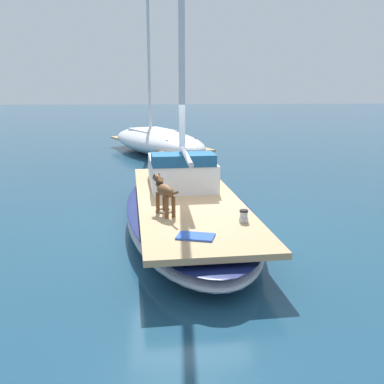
{
  "coord_description": "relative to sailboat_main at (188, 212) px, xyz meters",
  "views": [
    {
      "loc": [
        -0.72,
        -8.89,
        2.92
      ],
      "look_at": [
        0.0,
        -1.0,
        1.01
      ],
      "focal_mm": 41.78,
      "sensor_mm": 36.0,
      "label": 1
    }
  ],
  "objects": [
    {
      "name": "moored_boat_far_astern",
      "position": [
        -0.46,
        10.41,
        0.22
      ],
      "size": [
        5.17,
        7.47,
        7.03
      ],
      "color": "white",
      "rests_on": "ground"
    },
    {
      "name": "mast_main",
      "position": [
        -0.04,
        0.75,
        3.57
      ],
      "size": [
        0.14,
        2.27,
        7.23
      ],
      "color": "silver",
      "rests_on": "sailboat_main"
    },
    {
      "name": "coiled_rope",
      "position": [
        -0.52,
        -1.02,
        0.35
      ],
      "size": [
        0.32,
        0.32,
        0.04
      ],
      "primitive_type": "torus",
      "color": "beige",
      "rests_on": "sailboat_main"
    },
    {
      "name": "ground_plane",
      "position": [
        0.0,
        0.0,
        -0.34
      ],
      "size": [
        120.0,
        120.0,
        0.0
      ],
      "primitive_type": "plane",
      "color": "navy"
    },
    {
      "name": "cabin_house",
      "position": [
        -0.06,
        1.12,
        0.67
      ],
      "size": [
        1.5,
        2.28,
        0.84
      ],
      "color": "silver",
      "rests_on": "sailboat_main"
    },
    {
      "name": "sailboat_main",
      "position": [
        0.0,
        0.0,
        0.0
      ],
      "size": [
        2.86,
        7.35,
        0.66
      ],
      "color": "#B2B7C1",
      "rests_on": "ground"
    },
    {
      "name": "deck_towel",
      "position": [
        -0.08,
        -2.49,
        0.34
      ],
      "size": [
        0.64,
        0.51,
        0.03
      ],
      "primitive_type": "cube",
      "rotation": [
        0.0,
        0.0,
        -0.3
      ],
      "color": "blue",
      "rests_on": "sailboat_main"
    },
    {
      "name": "deck_winch",
      "position": [
        0.8,
        -1.79,
        0.42
      ],
      "size": [
        0.16,
        0.16,
        0.21
      ],
      "color": "#B7B7BC",
      "rests_on": "sailboat_main"
    },
    {
      "name": "dog_brown",
      "position": [
        -0.51,
        -1.21,
        0.75
      ],
      "size": [
        0.46,
        0.89,
        0.7
      ],
      "color": "brown",
      "rests_on": "sailboat_main"
    }
  ]
}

